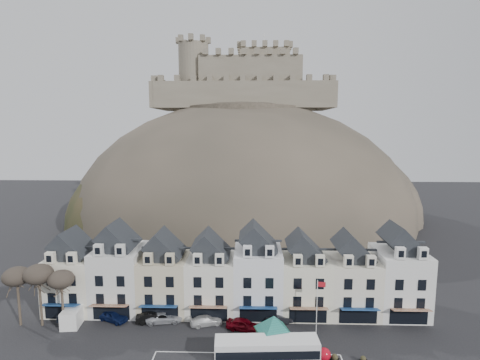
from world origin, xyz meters
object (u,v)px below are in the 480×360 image
at_px(bus, 267,351).
at_px(car_navy, 113,316).
at_px(flagpole, 318,304).
at_px(car_charcoal, 279,319).
at_px(white_van, 75,314).
at_px(car_white, 206,320).
at_px(red_buoy, 324,356).
at_px(car_black, 153,317).
at_px(car_silver, 164,317).
at_px(bus_shelter, 274,324).
at_px(car_maroon, 243,325).

bearing_deg(bus, car_navy, 152.79).
height_order(flagpole, car_charcoal, flagpole).
bearing_deg(white_van, car_charcoal, -5.15).
height_order(bus, car_white, bus).
height_order(red_buoy, flagpole, flagpole).
height_order(white_van, car_charcoal, white_van).
relative_size(white_van, car_black, 1.15).
height_order(bus, car_silver, bus).
height_order(bus, white_van, bus).
height_order(white_van, car_silver, white_van).
distance_m(bus_shelter, car_white, 11.26).
distance_m(car_navy, car_black, 5.75).
bearing_deg(car_navy, bus, -88.98).
xyz_separation_m(car_navy, car_charcoal, (23.07, 0.00, -0.15)).
relative_size(bus, car_silver, 2.37).
xyz_separation_m(flagpole, car_white, (-14.66, 2.01, -3.62)).
distance_m(flagpole, car_navy, 28.14).
xyz_separation_m(bus, car_white, (-7.89, 8.65, -1.18)).
bearing_deg(car_black, car_navy, 78.17).
xyz_separation_m(car_black, car_charcoal, (17.32, 0.21, -0.15)).
relative_size(red_buoy, car_silver, 0.37).
relative_size(red_buoy, flagpole, 0.25).
xyz_separation_m(bus_shelter, car_navy, (-21.93, 6.98, -2.96)).
height_order(bus_shelter, car_silver, bus_shelter).
bearing_deg(white_van, car_silver, -4.05).
bearing_deg(red_buoy, car_black, 158.93).
distance_m(red_buoy, car_black, 23.43).
relative_size(red_buoy, car_black, 0.39).
distance_m(white_van, car_navy, 5.18).
distance_m(flagpole, car_black, 22.46).
bearing_deg(bus, car_white, 129.05).
distance_m(car_black, car_white, 7.40).
height_order(bus_shelter, red_buoy, bus_shelter).
bearing_deg(white_van, bus, -24.78).
bearing_deg(bus, car_black, 145.90).
relative_size(bus_shelter, car_charcoal, 1.93).
height_order(white_van, car_black, white_van).
relative_size(car_white, car_maroon, 0.96).
relative_size(bus, car_charcoal, 3.15).
relative_size(car_black, car_white, 1.06).
bearing_deg(car_white, car_maroon, -120.99).
relative_size(white_van, car_white, 1.22).
xyz_separation_m(car_silver, car_charcoal, (15.84, 0.00, -0.09)).
relative_size(flagpole, car_charcoal, 1.99).
distance_m(flagpole, car_maroon, 10.22).
height_order(bus_shelter, car_maroon, bus_shelter).
distance_m(red_buoy, car_maroon, 11.58).
distance_m(bus, flagpole, 9.79).
distance_m(red_buoy, car_silver, 22.13).
distance_m(car_silver, car_charcoal, 15.84).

